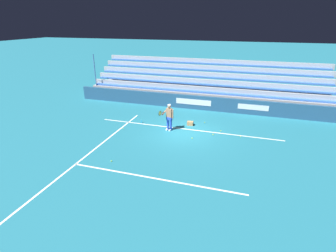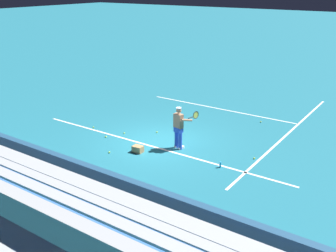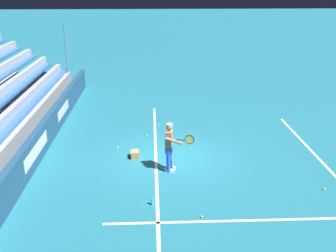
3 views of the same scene
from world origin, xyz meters
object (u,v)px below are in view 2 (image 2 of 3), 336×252
tennis_ball_on_baseline (254,158)px  ball_box_cardboard (138,149)px  tennis_ball_toward_net (106,137)px  tennis_ball_far_right (157,132)px  tennis_ball_midcourt (124,133)px  tennis_ball_by_box (93,127)px  water_bottle (220,165)px  tennis_player (179,127)px  tennis_ball_stray_back (261,122)px  tennis_ball_far_left (109,152)px

tennis_ball_on_baseline → ball_box_cardboard: bearing=-153.7°
tennis_ball_toward_net → tennis_ball_on_baseline: 6.32m
tennis_ball_far_right → tennis_ball_toward_net: bearing=-131.5°
tennis_ball_midcourt → tennis_ball_by_box: size_ratio=1.00×
tennis_ball_midcourt → tennis_ball_by_box: 1.65m
water_bottle → tennis_player: bearing=164.3°
tennis_player → tennis_ball_by_box: size_ratio=25.98×
tennis_player → tennis_ball_toward_net: 3.43m
tennis_ball_by_box → tennis_player: bearing=3.7°
tennis_ball_toward_net → tennis_ball_by_box: (-1.26, 0.53, 0.00)m
tennis_ball_far_right → tennis_player: bearing=-26.7°
tennis_player → tennis_ball_far_right: tennis_player is taller
tennis_ball_on_baseline → water_bottle: bearing=-118.1°
ball_box_cardboard → tennis_ball_far_right: ball_box_cardboard is taller
tennis_ball_stray_back → water_bottle: water_bottle is taller
tennis_ball_stray_back → tennis_ball_far_right: same height
tennis_ball_by_box → tennis_ball_on_baseline: (7.38, 1.04, 0.00)m
tennis_ball_toward_net → tennis_ball_stray_back: 7.34m
tennis_ball_midcourt → tennis_ball_stray_back: bearing=47.7°
tennis_ball_toward_net → tennis_ball_far_right: same height
water_bottle → tennis_ball_far_right: bearing=159.2°
tennis_ball_midcourt → ball_box_cardboard: bearing=-34.7°
ball_box_cardboard → tennis_ball_far_left: bearing=-140.5°
tennis_ball_stray_back → tennis_ball_by_box: bearing=-139.9°
tennis_player → tennis_ball_on_baseline: (2.91, 0.75, -0.86)m
ball_box_cardboard → tennis_ball_toward_net: ball_box_cardboard is taller
ball_box_cardboard → tennis_ball_by_box: size_ratio=6.06×
tennis_ball_far_left → tennis_ball_stray_back: bearing=62.3°
tennis_player → tennis_ball_far_left: bearing=-135.4°
tennis_ball_on_baseline → tennis_ball_midcourt: bearing=-172.2°
ball_box_cardboard → water_bottle: size_ratio=1.82×
tennis_player → tennis_ball_stray_back: (1.54, 4.77, -0.86)m
tennis_player → water_bottle: size_ratio=7.80×
tennis_player → tennis_ball_midcourt: (-2.84, -0.04, -0.86)m
tennis_ball_stray_back → tennis_ball_midcourt: size_ratio=1.00×
tennis_ball_midcourt → water_bottle: 5.06m
ball_box_cardboard → tennis_ball_toward_net: 2.14m
tennis_ball_far_right → tennis_ball_far_left: 2.82m
tennis_ball_far_right → ball_box_cardboard: bearing=-73.9°
tennis_ball_toward_net → tennis_ball_stray_back: bearing=49.6°
tennis_ball_stray_back → tennis_player: bearing=-107.9°
tennis_ball_stray_back → tennis_ball_midcourt: 6.51m
ball_box_cardboard → tennis_ball_toward_net: (-2.10, 0.42, -0.10)m
tennis_ball_toward_net → tennis_ball_on_baseline: same height
tennis_player → tennis_ball_midcourt: 2.97m
water_bottle → tennis_ball_far_left: bearing=-162.2°
tennis_player → tennis_ball_toward_net: bearing=-165.7°
tennis_ball_far_right → tennis_ball_by_box: 2.98m
tennis_player → ball_box_cardboard: (-1.12, -1.24, -0.76)m
tennis_ball_stray_back → tennis_ball_far_right: 5.09m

